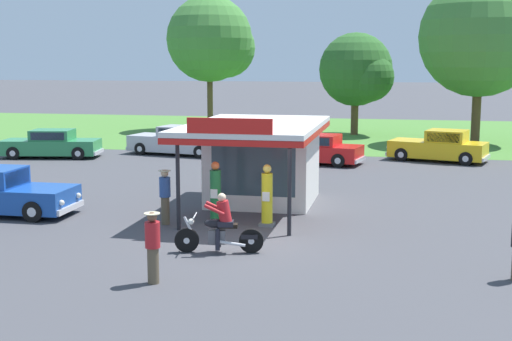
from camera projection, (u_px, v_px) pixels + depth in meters
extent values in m
plane|color=#424247|center=(244.00, 240.00, 19.22)|extent=(300.00, 300.00, 0.00)
cube|color=#477A33|center=(339.00, 133.00, 48.22)|extent=(120.00, 24.00, 0.01)
cube|color=silver|center=(264.00, 163.00, 24.29)|extent=(3.51, 3.60, 2.77)
cube|color=#384C56|center=(253.00, 169.00, 22.56)|extent=(2.81, 0.05, 1.77)
cube|color=silver|center=(255.00, 125.00, 22.64)|extent=(4.21, 7.04, 0.16)
cube|color=red|center=(255.00, 131.00, 22.66)|extent=(4.21, 7.04, 0.18)
cube|color=red|center=(229.00, 126.00, 19.21)|extent=(2.46, 0.08, 0.44)
cylinder|color=black|center=(289.00, 188.00, 19.51)|extent=(0.12, 0.12, 2.77)
cylinder|color=black|center=(178.00, 184.00, 20.18)|extent=(0.12, 0.12, 2.77)
cube|color=slate|center=(216.00, 222.00, 21.24)|extent=(0.44, 0.44, 0.10)
cylinder|color=#1E6B33|center=(216.00, 195.00, 21.11)|extent=(0.34, 0.34, 1.55)
cube|color=white|center=(214.00, 194.00, 20.92)|extent=(0.22, 0.02, 0.28)
sphere|color=orange|center=(215.00, 166.00, 20.97)|extent=(0.26, 0.26, 0.26)
cube|color=slate|center=(267.00, 224.00, 20.91)|extent=(0.44, 0.44, 0.10)
cylinder|color=yellow|center=(267.00, 198.00, 20.79)|extent=(0.34, 0.34, 1.52)
cube|color=white|center=(266.00, 197.00, 20.60)|extent=(0.22, 0.02, 0.28)
sphere|color=#EACC4C|center=(267.00, 169.00, 20.65)|extent=(0.26, 0.26, 0.26)
cylinder|color=black|center=(187.00, 240.00, 17.97)|extent=(0.65, 0.21, 0.64)
cylinder|color=silver|center=(187.00, 240.00, 17.97)|extent=(0.18, 0.15, 0.16)
cylinder|color=black|center=(251.00, 241.00, 17.91)|extent=(0.65, 0.21, 0.64)
cylinder|color=silver|center=(251.00, 241.00, 17.91)|extent=(0.18, 0.15, 0.16)
ellipsoid|color=black|center=(215.00, 223.00, 17.87)|extent=(0.59, 0.33, 0.24)
cube|color=#59595E|center=(217.00, 237.00, 17.93)|extent=(0.47, 0.31, 0.36)
cube|color=black|center=(228.00, 226.00, 17.87)|extent=(0.52, 0.34, 0.10)
cylinder|color=silver|center=(190.00, 230.00, 17.92)|extent=(0.38, 0.13, 0.71)
cylinder|color=silver|center=(195.00, 216.00, 17.86)|extent=(0.15, 0.70, 0.04)
sphere|color=silver|center=(191.00, 222.00, 17.89)|extent=(0.16, 0.16, 0.16)
cube|color=black|center=(249.00, 236.00, 17.89)|extent=(0.46, 0.25, 0.12)
cylinder|color=silver|center=(232.00, 244.00, 17.79)|extent=(0.71, 0.20, 0.18)
cube|color=black|center=(226.00, 223.00, 17.86)|extent=(0.45, 0.40, 0.14)
cylinder|color=black|center=(218.00, 240.00, 17.77)|extent=(0.16, 0.25, 0.56)
cylinder|color=black|center=(219.00, 237.00, 18.09)|extent=(0.16, 0.25, 0.56)
cylinder|color=#B21E23|center=(224.00, 212.00, 17.81)|extent=(0.46, 0.38, 0.60)
sphere|color=beige|center=(222.00, 197.00, 17.76)|extent=(0.22, 0.22, 0.22)
cylinder|color=#B21E23|center=(214.00, 210.00, 17.61)|extent=(0.54, 0.18, 0.31)
cylinder|color=#B21E23|center=(216.00, 207.00, 18.01)|extent=(0.54, 0.18, 0.31)
cube|color=#283847|center=(17.00, 178.00, 22.24)|extent=(0.06, 1.45, 0.48)
cube|color=#283847|center=(0.00, 173.00, 23.23)|extent=(1.91, 0.06, 0.46)
cube|color=silver|center=(70.00, 208.00, 22.04)|extent=(0.15, 1.77, 0.18)
sphere|color=white|center=(79.00, 195.00, 22.57)|extent=(0.18, 0.18, 0.18)
sphere|color=white|center=(62.00, 203.00, 21.42)|extent=(0.18, 0.18, 0.18)
cylinder|color=black|center=(59.00, 201.00, 23.04)|extent=(0.66, 0.21, 0.66)
cylinder|color=silver|center=(59.00, 201.00, 23.04)|extent=(0.30, 0.22, 0.30)
cylinder|color=black|center=(33.00, 212.00, 21.35)|extent=(0.66, 0.21, 0.66)
cylinder|color=silver|center=(33.00, 212.00, 21.35)|extent=(0.30, 0.22, 0.30)
cube|color=gold|center=(438.00, 149.00, 34.43)|extent=(4.99, 3.16, 0.81)
cube|color=gold|center=(447.00, 136.00, 34.11)|extent=(2.25, 2.16, 0.58)
cube|color=#283847|center=(429.00, 135.00, 34.53)|extent=(0.46, 1.47, 0.47)
cube|color=#283847|center=(443.00, 138.00, 33.38)|extent=(1.52, 0.47, 0.44)
cube|color=#283847|center=(451.00, 134.00, 34.85)|extent=(1.52, 0.47, 0.44)
cube|color=silver|center=(392.00, 152.00, 35.56)|extent=(0.63, 1.81, 0.18)
cube|color=silver|center=(486.00, 158.00, 33.39)|extent=(0.63, 1.81, 0.18)
sphere|color=white|center=(388.00, 147.00, 34.97)|extent=(0.18, 0.18, 0.18)
sphere|color=white|center=(395.00, 145.00, 36.06)|extent=(0.18, 0.18, 0.18)
cylinder|color=black|center=(401.00, 155.00, 34.40)|extent=(0.69, 0.38, 0.66)
cylinder|color=silver|center=(401.00, 155.00, 34.40)|extent=(0.35, 0.29, 0.30)
cylinder|color=black|center=(411.00, 150.00, 35.99)|extent=(0.69, 0.38, 0.66)
cylinder|color=silver|center=(411.00, 150.00, 35.99)|extent=(0.35, 0.29, 0.30)
cylinder|color=black|center=(466.00, 159.00, 32.94)|extent=(0.69, 0.38, 0.66)
cylinder|color=silver|center=(466.00, 159.00, 32.94)|extent=(0.35, 0.29, 0.30)
cylinder|color=black|center=(473.00, 154.00, 34.54)|extent=(0.69, 0.38, 0.66)
cylinder|color=silver|center=(473.00, 154.00, 34.54)|extent=(0.35, 0.29, 0.30)
cube|color=#B7B7BC|center=(178.00, 143.00, 36.81)|extent=(5.44, 2.78, 0.83)
cube|color=#B7B7BC|center=(181.00, 131.00, 36.63)|extent=(2.34, 2.00, 0.52)
cube|color=#283847|center=(164.00, 130.00, 37.01)|extent=(0.30, 1.45, 0.42)
cube|color=#283847|center=(173.00, 132.00, 35.89)|extent=(1.74, 0.34, 0.40)
cube|color=#283847|center=(188.00, 130.00, 37.38)|extent=(1.74, 0.34, 0.40)
cube|color=silver|center=(136.00, 147.00, 37.83)|extent=(0.44, 1.78, 0.18)
cube|color=silver|center=(222.00, 151.00, 35.88)|extent=(0.44, 1.78, 0.18)
sphere|color=white|center=(129.00, 142.00, 37.23)|extent=(0.18, 0.18, 0.18)
sphere|color=white|center=(141.00, 139.00, 38.34)|extent=(0.18, 0.18, 0.18)
cylinder|color=black|center=(141.00, 149.00, 36.70)|extent=(0.69, 0.31, 0.66)
cylinder|color=silver|center=(141.00, 149.00, 36.70)|extent=(0.33, 0.27, 0.30)
cylinder|color=black|center=(157.00, 145.00, 38.32)|extent=(0.69, 0.31, 0.66)
cylinder|color=silver|center=(157.00, 145.00, 38.32)|extent=(0.33, 0.27, 0.30)
cylinder|color=black|center=(200.00, 152.00, 35.39)|extent=(0.69, 0.31, 0.66)
cylinder|color=silver|center=(200.00, 152.00, 35.39)|extent=(0.33, 0.27, 0.30)
cylinder|color=black|center=(215.00, 148.00, 37.01)|extent=(0.69, 0.31, 0.66)
cylinder|color=silver|center=(215.00, 148.00, 37.01)|extent=(0.33, 0.27, 0.30)
cube|color=red|center=(310.00, 152.00, 33.72)|extent=(5.21, 2.80, 0.74)
cube|color=red|center=(316.00, 139.00, 33.51)|extent=(2.43, 2.05, 0.51)
cube|color=#283847|center=(296.00, 139.00, 33.91)|extent=(0.32, 1.47, 0.41)
cube|color=#283847|center=(311.00, 141.00, 32.76)|extent=(1.80, 0.37, 0.39)
cube|color=#283847|center=(321.00, 138.00, 34.26)|extent=(1.80, 0.37, 0.39)
cube|color=silver|center=(263.00, 154.00, 34.71)|extent=(0.46, 1.80, 0.18)
cube|color=silver|center=(360.00, 160.00, 32.81)|extent=(0.46, 1.80, 0.18)
sphere|color=white|center=(258.00, 150.00, 34.11)|extent=(0.18, 0.18, 0.18)
sphere|color=white|center=(267.00, 147.00, 35.22)|extent=(0.18, 0.18, 0.18)
cylinder|color=black|center=(272.00, 157.00, 33.58)|extent=(0.69, 0.32, 0.66)
cylinder|color=silver|center=(272.00, 157.00, 33.58)|extent=(0.33, 0.27, 0.30)
cylinder|color=black|center=(284.00, 152.00, 35.21)|extent=(0.69, 0.32, 0.66)
cylinder|color=silver|center=(284.00, 152.00, 35.21)|extent=(0.33, 0.27, 0.30)
cylinder|color=black|center=(338.00, 161.00, 32.30)|extent=(0.69, 0.32, 0.66)
cylinder|color=silver|center=(338.00, 161.00, 32.30)|extent=(0.33, 0.27, 0.30)
cylinder|color=black|center=(348.00, 156.00, 33.93)|extent=(0.69, 0.32, 0.66)
cylinder|color=silver|center=(348.00, 156.00, 33.93)|extent=(0.33, 0.27, 0.30)
cube|color=#2D844C|center=(51.00, 147.00, 35.68)|extent=(5.14, 2.69, 0.75)
cube|color=#2D844C|center=(52.00, 135.00, 35.58)|extent=(2.28, 1.96, 0.52)
cube|color=#283847|center=(33.00, 135.00, 35.61)|extent=(0.30, 1.43, 0.42)
cube|color=#283847|center=(47.00, 136.00, 34.79)|extent=(1.70, 0.34, 0.40)
cube|color=#283847|center=(57.00, 133.00, 36.37)|extent=(1.70, 0.34, 0.40)
cube|color=silver|center=(4.00, 152.00, 35.79)|extent=(0.43, 1.75, 0.18)
cube|color=silver|center=(99.00, 152.00, 35.66)|extent=(0.43, 1.75, 0.18)
sphere|color=white|center=(8.00, 145.00, 36.33)|extent=(0.18, 0.18, 0.18)
cylinder|color=black|center=(13.00, 153.00, 34.91)|extent=(0.69, 0.31, 0.66)
cylinder|color=silver|center=(13.00, 153.00, 34.91)|extent=(0.33, 0.27, 0.30)
cylinder|color=black|center=(25.00, 149.00, 36.62)|extent=(0.69, 0.31, 0.66)
cylinder|color=silver|center=(25.00, 149.00, 36.62)|extent=(0.33, 0.27, 0.30)
cylinder|color=black|center=(78.00, 153.00, 34.82)|extent=(0.69, 0.31, 0.66)
cylinder|color=silver|center=(78.00, 153.00, 34.82)|extent=(0.33, 0.27, 0.30)
cylinder|color=black|center=(87.00, 149.00, 36.53)|extent=(0.69, 0.31, 0.66)
cylinder|color=silver|center=(87.00, 149.00, 36.53)|extent=(0.33, 0.27, 0.30)
cylinder|color=brown|center=(153.00, 265.00, 15.43)|extent=(0.26, 0.26, 0.83)
cylinder|color=#B21E23|center=(152.00, 235.00, 15.32)|extent=(0.34, 0.34, 0.59)
sphere|color=brown|center=(152.00, 217.00, 15.26)|extent=(0.22, 0.22, 0.22)
cylinder|color=beige|center=(152.00, 214.00, 15.25)|extent=(0.36, 0.36, 0.02)
cylinder|color=brown|center=(165.00, 210.00, 21.05)|extent=(0.26, 0.26, 0.86)
cylinder|color=#2D4C8C|center=(165.00, 187.00, 20.93)|extent=(0.34, 0.34, 0.61)
sphere|color=tan|center=(165.00, 173.00, 20.87)|extent=(0.23, 0.23, 0.23)
cylinder|color=beige|center=(165.00, 171.00, 20.85)|extent=(0.37, 0.37, 0.02)
cylinder|color=brown|center=(210.00, 101.00, 49.67)|extent=(0.41, 0.41, 4.22)
sphere|color=#427F38|center=(209.00, 39.00, 48.98)|extent=(6.11, 6.11, 6.11)
sphere|color=#427F38|center=(225.00, 48.00, 49.75)|extent=(4.35, 4.35, 4.35)
cylinder|color=brown|center=(476.00, 113.00, 41.43)|extent=(0.54, 0.54, 3.70)
sphere|color=#427F38|center=(480.00, 37.00, 40.72)|extent=(7.14, 7.14, 7.14)
cylinder|color=brown|center=(355.00, 116.00, 46.74)|extent=(0.50, 0.50, 2.55)
sphere|color=#2D6028|center=(356.00, 69.00, 46.25)|extent=(4.92, 4.92, 4.92)
sphere|color=#2D6028|center=(369.00, 77.00, 45.39)|extent=(3.27, 3.27, 3.27)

